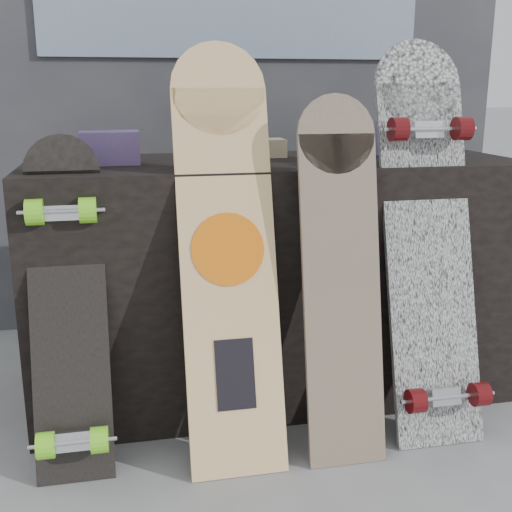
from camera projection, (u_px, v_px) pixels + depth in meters
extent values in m
plane|color=slate|center=(314.00, 460.00, 1.83)|extent=(60.00, 60.00, 0.00)
cube|color=black|center=(275.00, 277.00, 2.20)|extent=(1.60, 0.60, 0.80)
cube|color=#333338|center=(231.00, 71.00, 2.83)|extent=(2.40, 0.20, 2.20)
cube|color=navy|center=(235.00, 21.00, 2.67)|extent=(1.60, 0.02, 0.30)
cube|color=#523F81|center=(110.00, 148.00, 1.98)|extent=(0.18, 0.12, 0.10)
cube|color=#523F81|center=(401.00, 139.00, 2.21)|extent=(0.14, 0.14, 0.12)
cube|color=#D1B78C|center=(253.00, 148.00, 2.18)|extent=(0.22, 0.10, 0.06)
cube|color=beige|center=(229.00, 280.00, 1.77)|extent=(0.27, 0.33, 1.03)
cylinder|color=beige|center=(218.00, 89.00, 1.79)|extent=(0.27, 0.09, 0.26)
cylinder|color=orange|center=(228.00, 249.00, 1.77)|extent=(0.20, 0.06, 0.20)
cube|color=black|center=(235.00, 374.00, 1.75)|extent=(0.11, 0.06, 0.19)
cube|color=#CDAD8C|center=(342.00, 301.00, 1.79)|extent=(0.22, 0.21, 0.91)
cylinder|color=#CDAD8C|center=(336.00, 134.00, 1.76)|extent=(0.22, 0.06, 0.22)
cube|color=white|center=(429.00, 263.00, 1.92)|extent=(0.27, 0.32, 1.05)
cylinder|color=white|center=(417.00, 84.00, 1.94)|extent=(0.27, 0.09, 0.27)
cube|color=silver|center=(445.00, 396.00, 1.87)|extent=(0.09, 0.04, 0.06)
cylinder|color=#4E0B0D|center=(416.00, 401.00, 1.83)|extent=(0.05, 0.07, 0.07)
cylinder|color=#4E0B0D|center=(480.00, 394.00, 1.87)|extent=(0.04, 0.07, 0.07)
cube|color=silver|center=(427.00, 130.00, 1.89)|extent=(0.09, 0.04, 0.06)
cylinder|color=#4E0B0D|center=(398.00, 129.00, 1.85)|extent=(0.05, 0.07, 0.07)
cylinder|color=#4E0B0D|center=(462.00, 129.00, 1.89)|extent=(0.04, 0.07, 0.07)
cube|color=black|center=(69.00, 325.00, 1.75)|extent=(0.21, 0.27, 0.81)
cylinder|color=black|center=(62.00, 171.00, 1.77)|extent=(0.21, 0.08, 0.20)
cube|color=silver|center=(74.00, 441.00, 1.69)|extent=(0.09, 0.04, 0.06)
cylinder|color=#78E720|center=(46.00, 446.00, 1.66)|extent=(0.04, 0.07, 0.07)
cylinder|color=#78E720|center=(100.00, 440.00, 1.69)|extent=(0.04, 0.07, 0.07)
cube|color=silver|center=(62.00, 212.00, 1.72)|extent=(0.09, 0.04, 0.06)
cylinder|color=#78E720|center=(35.00, 212.00, 1.69)|extent=(0.04, 0.07, 0.07)
cylinder|color=#78E720|center=(88.00, 210.00, 1.71)|extent=(0.04, 0.07, 0.07)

